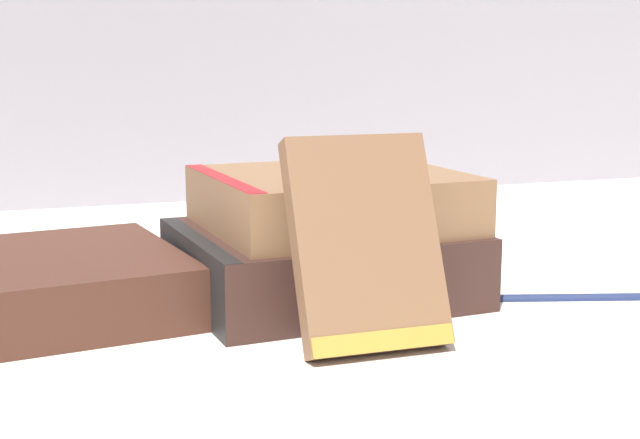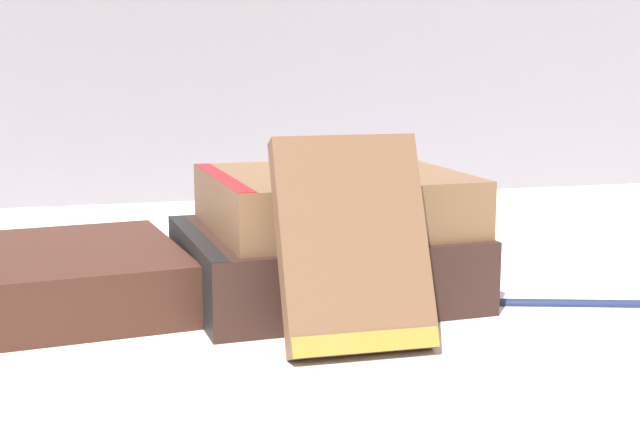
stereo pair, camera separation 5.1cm
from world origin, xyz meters
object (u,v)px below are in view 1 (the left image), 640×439
(book_flat_bottom, at_px, (314,263))
(fountain_pen, at_px, (586,294))
(book_side_left, at_px, (14,288))
(pocket_watch, at_px, (368,168))
(book_flat_top, at_px, (325,200))
(reading_glasses, at_px, (160,264))
(book_leaning_front, at_px, (367,251))

(book_flat_bottom, distance_m, fountain_pen, 0.20)
(book_side_left, relative_size, pocket_watch, 3.67)
(book_flat_top, distance_m, fountain_pen, 0.20)
(book_side_left, distance_m, reading_glasses, 0.17)
(book_flat_bottom, height_order, book_leaning_front, book_leaning_front)
(book_side_left, bearing_deg, book_leaning_front, -40.29)
(reading_glasses, bearing_deg, book_flat_bottom, -33.22)
(book_flat_bottom, height_order, book_flat_top, book_flat_top)
(pocket_watch, distance_m, fountain_pen, 0.18)
(book_side_left, bearing_deg, reading_glasses, 37.97)
(book_flat_top, bearing_deg, reading_glasses, 124.05)
(book_flat_top, relative_size, book_side_left, 0.82)
(book_side_left, xyz_separation_m, pocket_watch, (0.25, -0.02, 0.07))
(book_leaning_front, height_order, pocket_watch, book_leaning_front)
(book_flat_bottom, height_order, book_side_left, book_flat_bottom)
(book_leaning_front, height_order, reading_glasses, book_leaning_front)
(book_leaning_front, xyz_separation_m, pocket_watch, (0.04, 0.11, 0.04))
(book_flat_top, relative_size, pocket_watch, 2.99)
(book_flat_top, bearing_deg, pocket_watch, -16.07)
(book_flat_bottom, bearing_deg, pocket_watch, -9.98)
(book_flat_top, distance_m, book_leaning_front, 0.12)
(book_flat_top, distance_m, reading_glasses, 0.18)
(book_flat_bottom, height_order, fountain_pen, book_flat_bottom)
(fountain_pen, bearing_deg, pocket_watch, 171.89)
(book_side_left, distance_m, pocket_watch, 0.26)
(book_flat_bottom, xyz_separation_m, pocket_watch, (0.04, -0.00, 0.07))
(book_flat_top, distance_m, book_side_left, 0.22)
(book_flat_bottom, distance_m, pocket_watch, 0.08)
(book_flat_top, relative_size, fountain_pen, 1.29)
(book_flat_bottom, relative_size, pocket_watch, 3.36)
(fountain_pen, bearing_deg, book_leaning_front, -150.30)
(book_flat_bottom, height_order, reading_glasses, book_flat_bottom)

